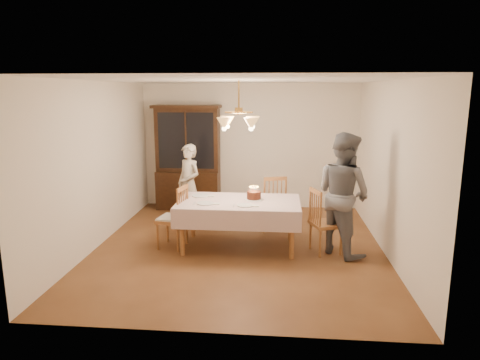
# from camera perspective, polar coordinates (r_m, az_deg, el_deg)

# --- Properties ---
(ground) EXTENTS (5.00, 5.00, 0.00)m
(ground) POSITION_cam_1_polar(r_m,az_deg,el_deg) (6.91, -0.15, -8.89)
(ground) COLOR #5B341A
(ground) RESTS_ON ground
(room_shell) EXTENTS (5.00, 5.00, 5.00)m
(room_shell) POSITION_cam_1_polar(r_m,az_deg,el_deg) (6.53, -0.16, 4.21)
(room_shell) COLOR white
(room_shell) RESTS_ON ground
(dining_table) EXTENTS (1.90, 1.10, 0.76)m
(dining_table) POSITION_cam_1_polar(r_m,az_deg,el_deg) (6.70, -0.15, -3.42)
(dining_table) COLOR brown
(dining_table) RESTS_ON ground
(china_hutch) EXTENTS (1.38, 0.54, 2.16)m
(china_hutch) POSITION_cam_1_polar(r_m,az_deg,el_deg) (9.00, -6.93, 2.75)
(china_hutch) COLOR black
(china_hutch) RESTS_ON ground
(chair_far_side) EXTENTS (0.54, 0.52, 1.00)m
(chair_far_side) POSITION_cam_1_polar(r_m,az_deg,el_deg) (7.62, 4.33, -3.44)
(chair_far_side) COLOR brown
(chair_far_side) RESTS_ON ground
(chair_left_end) EXTENTS (0.49, 0.51, 1.00)m
(chair_left_end) POSITION_cam_1_polar(r_m,az_deg,el_deg) (6.85, -8.98, -5.22)
(chair_left_end) COLOR brown
(chair_left_end) RESTS_ON ground
(chair_right_end) EXTENTS (0.54, 0.55, 1.00)m
(chair_right_end) POSITION_cam_1_polar(r_m,az_deg,el_deg) (6.69, 11.29, -5.83)
(chair_right_end) COLOR brown
(chair_right_end) RESTS_ON ground
(elderly_woman) EXTENTS (0.65, 0.62, 1.49)m
(elderly_woman) POSITION_cam_1_polar(r_m,az_deg,el_deg) (8.00, -6.82, -0.54)
(elderly_woman) COLOR beige
(elderly_woman) RESTS_ON ground
(adult_in_grey) EXTENTS (1.11, 1.14, 1.85)m
(adult_in_grey) POSITION_cam_1_polar(r_m,az_deg,el_deg) (6.60, 13.56, -1.82)
(adult_in_grey) COLOR slate
(adult_in_grey) RESTS_ON ground
(birthday_cake) EXTENTS (0.30, 0.30, 0.22)m
(birthday_cake) POSITION_cam_1_polar(r_m,az_deg,el_deg) (6.74, 1.86, -2.12)
(birthday_cake) COLOR white
(birthday_cake) RESTS_ON dining_table
(place_setting_near_left) EXTENTS (0.40, 0.26, 0.02)m
(place_setting_near_left) POSITION_cam_1_polar(r_m,az_deg,el_deg) (6.53, -4.53, -3.12)
(place_setting_near_left) COLOR white
(place_setting_near_left) RESTS_ON dining_table
(place_setting_near_right) EXTENTS (0.38, 0.23, 0.02)m
(place_setting_near_right) POSITION_cam_1_polar(r_m,az_deg,el_deg) (6.39, 0.77, -3.41)
(place_setting_near_right) COLOR white
(place_setting_near_right) RESTS_ON dining_table
(place_setting_far_left) EXTENTS (0.42, 0.27, 0.02)m
(place_setting_far_left) POSITION_cam_1_polar(r_m,az_deg,el_deg) (7.01, -5.21, -2.09)
(place_setting_far_left) COLOR white
(place_setting_far_left) RESTS_ON dining_table
(chandelier) EXTENTS (0.62, 0.62, 0.73)m
(chandelier) POSITION_cam_1_polar(r_m,az_deg,el_deg) (6.49, -0.16, 7.68)
(chandelier) COLOR #BF8C3F
(chandelier) RESTS_ON ground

